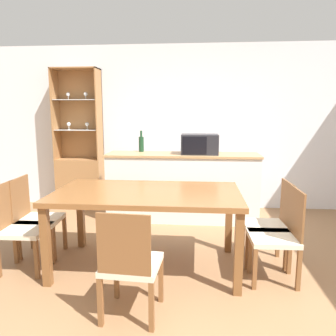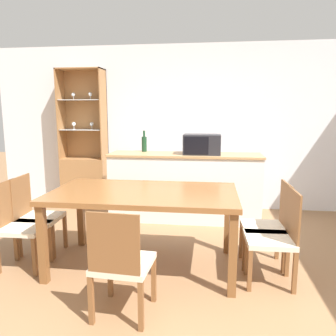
% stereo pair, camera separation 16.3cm
% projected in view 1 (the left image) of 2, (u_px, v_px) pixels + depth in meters
% --- Properties ---
extents(ground_plane, '(18.00, 18.00, 0.00)m').
position_uv_depth(ground_plane, '(201.00, 292.00, 2.81)').
color(ground_plane, '#936B47').
extents(wall_back, '(6.80, 0.06, 2.55)m').
position_uv_depth(wall_back, '(200.00, 128.00, 5.17)').
color(wall_back, silver).
rests_on(wall_back, ground_plane).
extents(kitchen_counter, '(2.12, 0.56, 0.95)m').
position_uv_depth(kitchen_counter, '(182.00, 187.00, 4.65)').
color(kitchen_counter, white).
rests_on(kitchen_counter, ground_plane).
extents(display_cabinet, '(0.72, 0.32, 2.18)m').
position_uv_depth(display_cabinet, '(80.00, 169.00, 5.27)').
color(display_cabinet, '#A37042').
rests_on(display_cabinet, ground_plane).
extents(dining_table, '(1.78, 0.99, 0.77)m').
position_uv_depth(dining_table, '(147.00, 199.00, 3.15)').
color(dining_table, brown).
rests_on(dining_table, ground_plane).
extents(dining_chair_side_left_far, '(0.43, 0.43, 0.85)m').
position_uv_depth(dining_chair_side_left_far, '(36.00, 218.00, 3.45)').
color(dining_chair_side_left_far, beige).
rests_on(dining_chair_side_left_far, ground_plane).
extents(dining_chair_side_right_near, '(0.42, 0.42, 0.85)m').
position_uv_depth(dining_chair_side_right_near, '(278.00, 236.00, 2.95)').
color(dining_chair_side_right_near, beige).
rests_on(dining_chair_side_right_near, ground_plane).
extents(dining_chair_side_right_far, '(0.43, 0.43, 0.85)m').
position_uv_depth(dining_chair_side_right_far, '(271.00, 224.00, 3.24)').
color(dining_chair_side_right_far, beige).
rests_on(dining_chair_side_right_far, ground_plane).
extents(dining_chair_side_left_near, '(0.42, 0.42, 0.85)m').
position_uv_depth(dining_chair_side_left_near, '(21.00, 227.00, 3.16)').
color(dining_chair_side_left_near, beige).
rests_on(dining_chair_side_left_near, ground_plane).
extents(dining_chair_head_near, '(0.44, 0.44, 0.85)m').
position_uv_depth(dining_chair_head_near, '(130.00, 264.00, 2.40)').
color(dining_chair_head_near, beige).
rests_on(dining_chair_head_near, ground_plane).
extents(microwave, '(0.50, 0.35, 0.27)m').
position_uv_depth(microwave, '(200.00, 144.00, 4.50)').
color(microwave, '#232328').
rests_on(microwave, kitchen_counter).
extents(wine_bottle, '(0.07, 0.07, 0.31)m').
position_uv_depth(wine_bottle, '(141.00, 144.00, 4.77)').
color(wine_bottle, '#193D23').
rests_on(wine_bottle, kitchen_counter).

